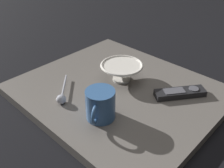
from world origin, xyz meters
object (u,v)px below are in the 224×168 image
tv_remote_near (180,93)px  teaspoon (62,97)px  cereal_bowl (122,71)px  coffee_mug (100,105)px

tv_remote_near → teaspoon: bearing=-42.0°
cereal_bowl → teaspoon: (0.22, -0.05, -0.02)m
coffee_mug → tv_remote_near: size_ratio=0.69×
coffee_mug → cereal_bowl: bearing=-154.6°
coffee_mug → teaspoon: bearing=-78.5°
cereal_bowl → coffee_mug: 0.21m
cereal_bowl → tv_remote_near: size_ratio=0.94×
teaspoon → tv_remote_near: bearing=138.0°
teaspoon → cereal_bowl: bearing=167.1°
cereal_bowl → coffee_mug: bearing=25.4°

